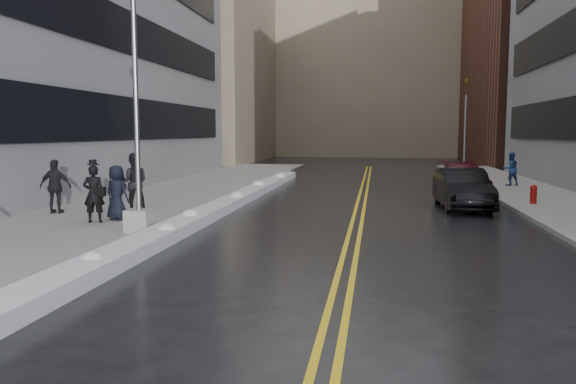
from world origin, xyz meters
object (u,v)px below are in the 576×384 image
at_px(fire_hydrant, 534,193).
at_px(pedestrian_d, 56,186).
at_px(traffic_signal, 465,123).
at_px(car_maroon, 463,178).
at_px(pedestrian_fedora, 94,194).
at_px(lamppost, 137,144).
at_px(pedestrian_east, 511,169).
at_px(car_black, 462,189).
at_px(pedestrian_c, 117,193).
at_px(pedestrian_b, 134,182).

height_order(fire_hydrant, pedestrian_d, pedestrian_d).
bearing_deg(traffic_signal, car_maroon, -98.70).
xyz_separation_m(fire_hydrant, pedestrian_d, (-16.49, -5.16, 0.50)).
bearing_deg(pedestrian_fedora, lamppost, 134.39).
xyz_separation_m(pedestrian_fedora, car_maroon, (12.28, 11.12, -0.28)).
xyz_separation_m(traffic_signal, car_maroon, (-1.48, -9.65, -2.67)).
height_order(pedestrian_east, car_black, pedestrian_east).
height_order(pedestrian_c, pedestrian_east, pedestrian_c).
bearing_deg(pedestrian_d, car_maroon, -153.57).
relative_size(fire_hydrant, car_maroon, 0.14).
distance_m(pedestrian_d, car_black, 14.44).
relative_size(lamppost, fire_hydrant, 10.45).
bearing_deg(fire_hydrant, car_maroon, 114.47).
distance_m(fire_hydrant, pedestrian_d, 17.28).
height_order(traffic_signal, pedestrian_fedora, traffic_signal).
bearing_deg(fire_hydrant, pedestrian_b, -162.93).
xyz_separation_m(pedestrian_fedora, pedestrian_b, (0.16, 2.45, 0.14)).
bearing_deg(car_black, pedestrian_east, 64.35).
xyz_separation_m(fire_hydrant, traffic_signal, (-0.50, 14.00, 2.85)).
distance_m(fire_hydrant, car_maroon, 4.78).
bearing_deg(traffic_signal, pedestrian_d, -129.84).
xyz_separation_m(pedestrian_fedora, pedestrian_d, (-2.23, 1.62, 0.04)).
bearing_deg(pedestrian_b, car_maroon, -164.13).
bearing_deg(pedestrian_fedora, pedestrian_east, -150.05).
height_order(lamppost, pedestrian_d, lamppost).
relative_size(car_black, car_maroon, 0.90).
bearing_deg(pedestrian_east, car_black, 50.61).
bearing_deg(pedestrian_d, fire_hydrant, -169.42).
xyz_separation_m(pedestrian_c, car_black, (11.09, 5.41, -0.24)).
relative_size(traffic_signal, car_maroon, 1.19).
bearing_deg(car_maroon, pedestrian_east, 50.04).
bearing_deg(car_black, fire_hydrant, 13.33).
distance_m(pedestrian_c, car_black, 12.34).
height_order(fire_hydrant, car_maroon, car_maroon).
relative_size(fire_hydrant, pedestrian_d, 0.40).
height_order(pedestrian_c, pedestrian_d, pedestrian_d).
relative_size(pedestrian_east, car_black, 0.37).
relative_size(pedestrian_fedora, pedestrian_east, 1.02).
xyz_separation_m(lamppost, car_black, (9.57, 7.23, -1.78)).
relative_size(pedestrian_b, car_maroon, 0.40).
xyz_separation_m(fire_hydrant, pedestrian_c, (-13.82, -6.18, 0.45)).
bearing_deg(pedestrian_fedora, car_maroon, -151.44).
distance_m(traffic_signal, car_black, 15.17).
xyz_separation_m(fire_hydrant, car_maroon, (-1.98, 4.35, 0.19)).
relative_size(pedestrian_b, pedestrian_d, 1.11).
bearing_deg(pedestrian_b, traffic_signal, -146.29).
height_order(pedestrian_d, car_black, pedestrian_d).
distance_m(pedestrian_c, pedestrian_east, 20.12).
height_order(car_black, car_maroon, car_black).
xyz_separation_m(fire_hydrant, pedestrian_east, (0.85, 7.59, 0.45)).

